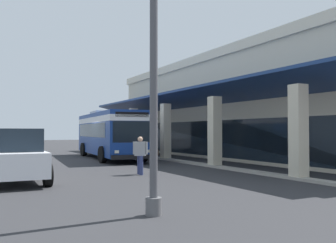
# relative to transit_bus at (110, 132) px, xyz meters

# --- Properties ---
(ground) EXTENTS (120.00, 120.00, 0.00)m
(ground) POSITION_rel_transit_bus_xyz_m (1.36, 6.99, -1.85)
(ground) COLOR #2D2D30
(curb_strip) EXTENTS (34.48, 0.50, 0.12)m
(curb_strip) POSITION_rel_transit_bus_xyz_m (2.90, 2.81, -1.79)
(curb_strip) COLOR #9E998E
(curb_strip) RESTS_ON ground
(plaza_building) EXTENTS (29.04, 16.69, 7.34)m
(plaza_building) POSITION_rel_transit_bus_xyz_m (2.90, 12.44, 1.82)
(plaza_building) COLOR beige
(plaza_building) RESTS_ON ground
(transit_bus) EXTENTS (11.39, 3.55, 3.34)m
(transit_bus) POSITION_rel_transit_bus_xyz_m (0.00, 0.00, 0.00)
(transit_bus) COLOR navy
(transit_bus) RESTS_ON ground
(parked_suv_white) EXTENTS (4.83, 2.26, 1.97)m
(parked_suv_white) POSITION_rel_transit_bus_xyz_m (10.13, -7.03, -0.84)
(parked_suv_white) COLOR silver
(parked_suv_white) RESTS_ON ground
(pedestrian) EXTENTS (0.53, 0.52, 1.65)m
(pedestrian) POSITION_rel_transit_bus_xyz_m (10.04, -1.92, -0.93)
(pedestrian) COLOR navy
(pedestrian) RESTS_ON ground
(potted_palm) EXTENTS (1.42, 1.59, 3.12)m
(potted_palm) POSITION_rel_transit_bus_xyz_m (-1.72, 3.97, -1.18)
(potted_palm) COLOR brown
(potted_palm) RESTS_ON ground
(lot_light_pole) EXTENTS (0.60, 0.60, 8.63)m
(lot_light_pole) POSITION_rel_transit_bus_xyz_m (17.45, -4.73, 2.74)
(lot_light_pole) COLOR #59595B
(lot_light_pole) RESTS_ON ground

